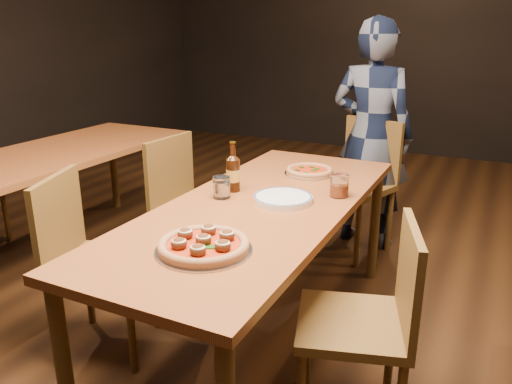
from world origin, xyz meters
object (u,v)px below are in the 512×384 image
at_px(plate_stack, 283,199).
at_px(beer_bottle, 233,174).
at_px(pizza_margherita, 309,171).
at_px(amber_glass, 339,185).
at_px(diner, 371,136).
at_px(chair_end, 353,186).
at_px(chair_main_e, 352,322).
at_px(water_glass, 221,187).
at_px(table_left, 52,162).
at_px(chair_main_nw, 104,262).
at_px(pizza_meatball, 204,245).
at_px(chair_main_sw, 198,208).
at_px(table_main, 261,217).

xyz_separation_m(plate_stack, beer_bottle, (-0.29, 0.03, 0.08)).
bearing_deg(pizza_margherita, amber_glass, -48.78).
height_order(plate_stack, diner, diner).
bearing_deg(chair_end, chair_main_e, -54.39).
distance_m(beer_bottle, water_glass, 0.12).
bearing_deg(plate_stack, table_left, 172.67).
bearing_deg(water_glass, plate_stack, 16.02).
relative_size(chair_main_nw, chair_main_e, 1.04).
relative_size(pizza_meatball, pizza_margherita, 1.29).
bearing_deg(chair_main_sw, beer_bottle, -124.23).
height_order(amber_glass, diner, diner).
xyz_separation_m(table_left, chair_main_e, (2.25, -0.62, -0.23)).
relative_size(pizza_margherita, amber_glass, 2.48).
height_order(table_main, pizza_meatball, pizza_meatball).
distance_m(table_left, diner, 2.20).
height_order(pizza_meatball, plate_stack, pizza_meatball).
bearing_deg(amber_glass, diner, 97.02).
height_order(table_left, pizza_margherita, pizza_margherita).
bearing_deg(water_glass, table_main, 3.40).
height_order(beer_bottle, diner, diner).
bearing_deg(table_main, pizza_meatball, -85.81).
bearing_deg(chair_main_e, water_glass, -129.34).
bearing_deg(amber_glass, chair_end, 101.27).
height_order(table_main, table_left, same).
distance_m(chair_end, beer_bottle, 1.26).
bearing_deg(chair_main_nw, water_glass, -71.06).
relative_size(table_main, chair_main_nw, 2.15).
xyz_separation_m(beer_bottle, diner, (0.35, 1.38, -0.03)).
height_order(table_left, pizza_meatball, pizza_meatball).
height_order(chair_main_sw, plate_stack, chair_main_sw).
relative_size(table_left, chair_main_sw, 2.13).
bearing_deg(pizza_meatball, chair_end, 88.30).
relative_size(table_left, beer_bottle, 8.07).
distance_m(pizza_margherita, diner, 0.93).
xyz_separation_m(table_main, water_glass, (-0.21, -0.01, 0.12)).
bearing_deg(table_main, amber_glass, 40.72).
height_order(table_main, beer_bottle, beer_bottle).
relative_size(chair_main_nw, beer_bottle, 3.75).
height_order(plate_stack, water_glass, water_glass).
relative_size(chair_main_nw, chair_end, 0.95).
height_order(table_main, pizza_margherita, pizza_margherita).
distance_m(plate_stack, water_glass, 0.30).
relative_size(plate_stack, water_glass, 2.65).
relative_size(table_main, amber_glass, 17.71).
xyz_separation_m(table_main, beer_bottle, (-0.21, 0.11, 0.16)).
xyz_separation_m(plate_stack, amber_glass, (0.22, 0.19, 0.04)).
bearing_deg(chair_main_e, amber_glass, -173.66).
bearing_deg(water_glass, diner, 76.70).
bearing_deg(water_glass, pizza_margherita, 67.78).
height_order(pizza_meatball, water_glass, water_glass).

